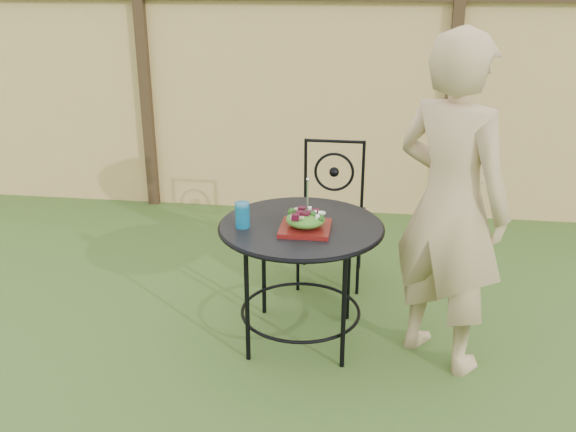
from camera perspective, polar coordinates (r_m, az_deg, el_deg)
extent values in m
plane|color=#264616|center=(3.89, -3.71, -10.63)|extent=(60.00, 60.00, 0.00)
cube|color=#F0CB76|center=(5.59, 0.57, 9.41)|extent=(8.00, 0.05, 1.80)
cube|color=black|center=(5.84, -12.44, 9.93)|extent=(0.09, 0.09, 1.90)
cube|color=black|center=(5.52, 14.18, 9.14)|extent=(0.09, 0.09, 1.90)
cylinder|color=black|center=(3.55, 1.18, -0.88)|extent=(0.90, 0.90, 0.02)
torus|color=black|center=(3.55, 1.18, -0.97)|extent=(0.92, 0.92, 0.02)
torus|color=black|center=(3.78, 1.12, -8.41)|extent=(0.70, 0.70, 0.02)
cylinder|color=black|center=(3.91, 5.41, -4.55)|extent=(0.03, 0.03, 0.71)
cylinder|color=black|center=(3.96, -2.18, -4.11)|extent=(0.03, 0.03, 0.71)
cylinder|color=black|center=(3.51, -3.66, -7.75)|extent=(0.03, 0.03, 0.71)
cylinder|color=black|center=(3.45, 4.98, -8.32)|extent=(0.03, 0.03, 0.71)
cube|color=black|center=(4.37, 3.83, -0.28)|extent=(0.46, 0.46, 0.03)
cylinder|color=black|center=(4.42, 4.19, 6.64)|extent=(0.42, 0.02, 0.02)
torus|color=black|center=(4.48, 4.12, 3.92)|extent=(0.28, 0.02, 0.28)
cylinder|color=black|center=(4.29, 0.89, -3.99)|extent=(0.02, 0.02, 0.44)
cylinder|color=black|center=(4.27, 6.24, -4.28)|extent=(0.02, 0.02, 0.44)
cylinder|color=black|center=(4.66, 1.49, -1.90)|extent=(0.02, 0.02, 0.44)
cylinder|color=black|center=(4.63, 6.42, -2.16)|extent=(0.02, 0.02, 0.44)
cylinder|color=black|center=(4.50, 1.57, 3.79)|extent=(0.02, 0.02, 0.50)
cylinder|color=black|center=(4.47, 6.67, 3.55)|extent=(0.02, 0.02, 0.50)
imported|color=tan|center=(3.41, 14.24, 0.89)|extent=(0.78, 0.75, 1.80)
cube|color=#4E100B|center=(3.46, 1.55, -1.09)|extent=(0.27, 0.27, 0.02)
ellipsoid|color=#235614|center=(3.44, 1.56, -0.29)|extent=(0.21, 0.21, 0.08)
cylinder|color=silver|center=(3.39, 1.75, 1.74)|extent=(0.01, 0.01, 0.18)
cylinder|color=#0B6088|center=(3.49, -4.07, 0.09)|extent=(0.08, 0.08, 0.14)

